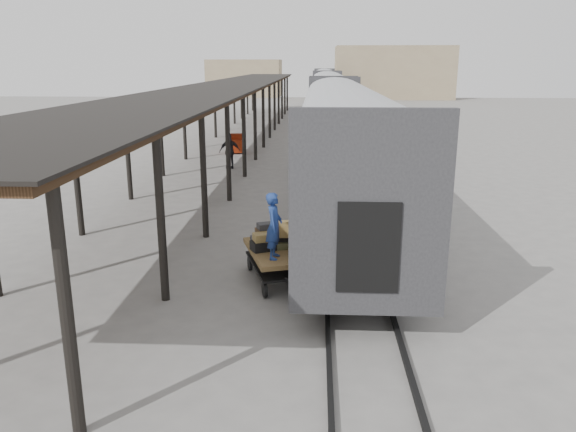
% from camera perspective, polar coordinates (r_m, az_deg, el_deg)
% --- Properties ---
extents(ground, '(160.00, 160.00, 0.00)m').
position_cam_1_polar(ground, '(15.36, -5.49, -5.55)').
color(ground, slate).
rests_on(ground, ground).
extents(train, '(3.45, 76.01, 4.01)m').
position_cam_1_polar(train, '(48.08, 4.22, 11.96)').
color(train, silver).
rests_on(train, ground).
extents(canopy, '(4.90, 64.30, 4.15)m').
position_cam_1_polar(canopy, '(38.63, -5.53, 13.08)').
color(canopy, '#422B19').
rests_on(canopy, ground).
extents(rails, '(1.54, 150.00, 0.12)m').
position_cam_1_polar(rails, '(48.50, 4.16, 8.87)').
color(rails, black).
rests_on(rails, ground).
extents(building_far, '(18.00, 10.00, 8.00)m').
position_cam_1_polar(building_far, '(92.96, 10.56, 14.14)').
color(building_far, tan).
rests_on(building_far, ground).
extents(building_left, '(12.00, 8.00, 6.00)m').
position_cam_1_polar(building_left, '(97.00, -4.41, 13.79)').
color(building_left, tan).
rests_on(building_left, ground).
extents(baggage_cart, '(1.91, 2.66, 0.86)m').
position_cam_1_polar(baggage_cart, '(14.38, -1.25, -4.20)').
color(baggage_cart, brown).
rests_on(baggage_cart, ground).
extents(suitcase_stack, '(1.20, 1.33, 0.58)m').
position_cam_1_polar(suitcase_stack, '(14.49, -1.93, -2.31)').
color(suitcase_stack, '#323234').
rests_on(suitcase_stack, baggage_cart).
extents(luggage_tug, '(1.02, 1.43, 1.15)m').
position_cam_1_polar(luggage_tug, '(35.52, -5.21, 7.27)').
color(luggage_tug, maroon).
rests_on(luggage_tug, ground).
extents(porter, '(0.44, 0.63, 1.63)m').
position_cam_1_polar(porter, '(13.44, -1.42, -1.00)').
color(porter, navy).
rests_on(porter, baggage_cart).
extents(pedestrian, '(1.18, 0.74, 1.88)m').
position_cam_1_polar(pedestrian, '(30.02, -5.93, 6.57)').
color(pedestrian, black).
rests_on(pedestrian, ground).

